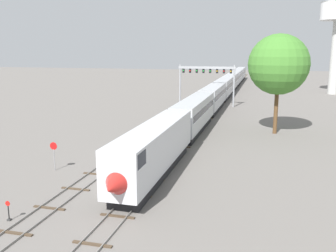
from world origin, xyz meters
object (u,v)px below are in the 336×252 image
object	(u,v)px
stop_sign	(54,152)
switch_stand	(9,214)
signal_gantry	(207,76)
trackside_tree_left	(279,65)
passenger_train	(225,87)

from	to	relation	value
stop_sign	switch_stand	bearing A→B (deg)	-74.67
signal_gantry	switch_stand	bearing A→B (deg)	-94.84
switch_stand	stop_sign	distance (m)	11.05
switch_stand	stop_sign	bearing A→B (deg)	105.33
signal_gantry	switch_stand	distance (m)	57.80
trackside_tree_left	stop_sign	bearing A→B (deg)	-133.21
signal_gantry	stop_sign	xyz separation A→B (m)	(-7.75, -46.70, -4.61)
signal_gantry	switch_stand	size ratio (longest dim) A/B	8.29
signal_gantry	trackside_tree_left	distance (m)	27.73
passenger_train	trackside_tree_left	size ratio (longest dim) A/B	10.02
switch_stand	trackside_tree_left	xyz separation A→B (m)	(18.53, 33.39, 9.24)
trackside_tree_left	switch_stand	bearing A→B (deg)	-119.03
passenger_train	switch_stand	distance (m)	72.60
trackside_tree_left	signal_gantry	bearing A→B (deg)	119.79
signal_gantry	trackside_tree_left	world-z (taller)	trackside_tree_left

